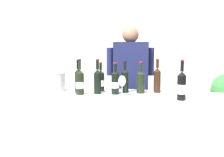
{
  "coord_description": "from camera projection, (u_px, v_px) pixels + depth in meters",
  "views": [
    {
      "loc": [
        0.5,
        -2.44,
        1.41
      ],
      "look_at": [
        -0.13,
        0.0,
        1.13
      ],
      "focal_mm": 40.6,
      "sensor_mm": 36.0,
      "label": 1
    }
  ],
  "objects": [
    {
      "name": "wine_glass",
      "position": [
        122.0,
        82.0,
        2.39
      ],
      "size": [
        0.07,
        0.07,
        0.2
      ],
      "color": "silver",
      "rests_on": "counter"
    },
    {
      "name": "wine_bottle_8",
      "position": [
        157.0,
        79.0,
        2.59
      ],
      "size": [
        0.07,
        0.07,
        0.35
      ],
      "color": "black",
      "rests_on": "counter"
    },
    {
      "name": "wine_bottle_1",
      "position": [
        182.0,
        86.0,
        2.2
      ],
      "size": [
        0.08,
        0.08,
        0.35
      ],
      "color": "black",
      "rests_on": "counter"
    },
    {
      "name": "person_server",
      "position": [
        130.0,
        97.0,
        3.12
      ],
      "size": [
        0.56,
        0.33,
        1.69
      ],
      "color": "black",
      "rests_on": "ground_plane"
    },
    {
      "name": "wine_bottle_7",
      "position": [
        125.0,
        80.0,
        2.58
      ],
      "size": [
        0.08,
        0.08,
        0.32
      ],
      "color": "black",
      "rests_on": "counter"
    },
    {
      "name": "wine_bottle_5",
      "position": [
        98.0,
        80.0,
        2.51
      ],
      "size": [
        0.07,
        0.07,
        0.35
      ],
      "color": "black",
      "rests_on": "counter"
    },
    {
      "name": "wall_back",
      "position": [
        152.0,
        50.0,
        4.97
      ],
      "size": [
        8.0,
        0.1,
        2.8
      ],
      "primitive_type": "cube",
      "color": "beige",
      "rests_on": "ground_plane"
    },
    {
      "name": "wine_bottle_6",
      "position": [
        115.0,
        82.0,
        2.49
      ],
      "size": [
        0.08,
        0.08,
        0.32
      ],
      "color": "black",
      "rests_on": "counter"
    },
    {
      "name": "wine_bottle_0",
      "position": [
        80.0,
        82.0,
        2.47
      ],
      "size": [
        0.08,
        0.08,
        0.35
      ],
      "color": "black",
      "rests_on": "counter"
    },
    {
      "name": "ice_bucket",
      "position": [
        57.0,
        81.0,
        2.7
      ],
      "size": [
        0.19,
        0.19,
        0.2
      ],
      "color": "silver",
      "rests_on": "counter"
    },
    {
      "name": "wine_bottle_4",
      "position": [
        101.0,
        81.0,
        2.68
      ],
      "size": [
        0.08,
        0.08,
        0.31
      ],
      "color": "black",
      "rests_on": "counter"
    },
    {
      "name": "wine_bottle_3",
      "position": [
        78.0,
        80.0,
        2.58
      ],
      "size": [
        0.07,
        0.07,
        0.34
      ],
      "color": "black",
      "rests_on": "counter"
    },
    {
      "name": "wine_bottle_2",
      "position": [
        141.0,
        81.0,
        2.55
      ],
      "size": [
        0.08,
        0.08,
        0.32
      ],
      "color": "black",
      "rests_on": "counter"
    },
    {
      "name": "counter",
      "position": [
        124.0,
        141.0,
        2.58
      ],
      "size": [
        2.17,
        0.61,
        0.98
      ],
      "primitive_type": "cube",
      "color": "white",
      "rests_on": "ground_plane"
    }
  ]
}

